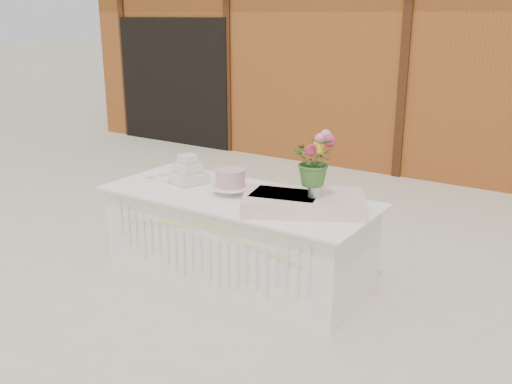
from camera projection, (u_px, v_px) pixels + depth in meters
ground at (238, 277)px, 5.09m from camera, size 80.00×80.00×0.00m
barn at (446, 51)px, 9.37m from camera, size 12.60×4.60×3.30m
cake_table at (237, 237)px, 4.97m from camera, size 2.40×1.00×0.77m
wedding_cake at (188, 173)px, 5.20m from camera, size 0.37×0.37×0.26m
pink_cake_stand at (230, 181)px, 4.81m from camera, size 0.32×0.32×0.23m
satin_runner at (304, 202)px, 4.49m from camera, size 1.10×0.94×0.12m
flower_vase at (315, 188)px, 4.41m from camera, size 0.10×0.10×0.14m
bouquet at (316, 154)px, 4.33m from camera, size 0.42×0.39×0.40m
loose_flowers at (163, 174)px, 5.48m from camera, size 0.26×0.38×0.02m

